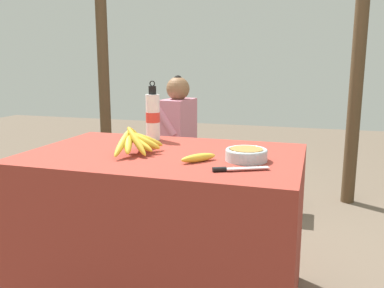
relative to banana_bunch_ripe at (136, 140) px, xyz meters
The scene contains 11 objects.
market_counter 0.47m from the banana_bunch_ripe, 24.24° to the left, with size 1.30×0.84×0.77m.
banana_bunch_ripe is the anchor object (origin of this frame).
serving_bowl 0.52m from the banana_bunch_ripe, ahead, with size 0.19×0.19×0.05m.
water_bottle 0.36m from the banana_bunch_ripe, 99.70° to the left, with size 0.08×0.08×0.33m.
loose_banana_front 0.34m from the banana_bunch_ripe, 12.83° to the right, with size 0.14×0.16×0.04m.
knife 0.54m from the banana_bunch_ripe, 20.20° to the right, with size 0.22×0.12×0.02m.
wooden_bench 1.56m from the banana_bunch_ripe, 92.50° to the left, with size 1.33×0.32×0.41m.
seated_vendor 1.50m from the banana_bunch_ripe, 103.01° to the left, with size 0.43×0.41×1.10m.
banana_bunch_green 1.56m from the banana_bunch_ripe, 77.12° to the left, with size 0.18×0.28×0.11m.
support_post_near 2.30m from the banana_bunch_ripe, 122.77° to the left, with size 0.11×0.11×2.26m.
support_post_far 2.24m from the banana_bunch_ripe, 60.02° to the left, with size 0.11×0.11×2.26m.
Camera 1 is at (0.69, -1.78, 1.20)m, focal length 38.00 mm.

